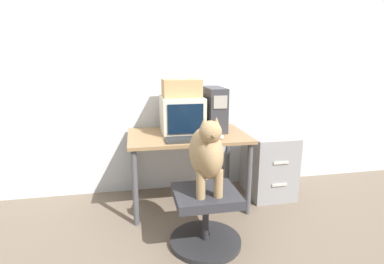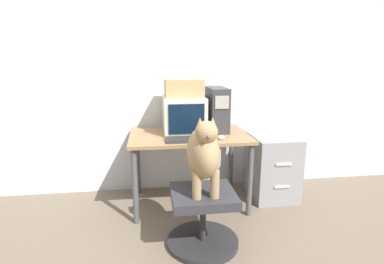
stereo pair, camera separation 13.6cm
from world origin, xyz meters
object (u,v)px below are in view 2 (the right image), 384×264
Objects in this scene: cardboard_box at (184,88)px; keyboard at (190,139)px; crt_monitor at (184,114)px; office_chair at (203,217)px; pc_tower at (217,109)px; dog at (203,152)px; filing_cabinet at (272,167)px.

keyboard is at bearing -88.00° from cardboard_box.
office_chair is (0.05, -0.82, -0.66)m from crt_monitor.
keyboard is (-0.32, -0.37, -0.20)m from pc_tower.
keyboard is 0.47m from dog.
cardboard_box reaches higher than crt_monitor.
crt_monitor reaches higher than dog.
keyboard is 0.65× the size of filing_cabinet.
pc_tower reaches higher than dog.
office_chair is at bearing -86.43° from cardboard_box.
pc_tower is 0.40m from cardboard_box.
pc_tower reaches higher than keyboard.
cardboard_box is at bearing -177.30° from pc_tower.
dog is 1.65× the size of cardboard_box.
crt_monitor is 0.26m from cardboard_box.
office_chair is 1.57× the size of cardboard_box.
cardboard_box reaches higher than pc_tower.
crt_monitor is 0.83× the size of office_chair.
dog is at bearing -86.43° from cardboard_box.
office_chair is 1.15m from filing_cabinet.
dog is at bearing -108.77° from pc_tower.
filing_cabinet is (0.87, 0.75, 0.10)m from office_chair.
dog is at bearing -85.26° from keyboard.
crt_monitor is 0.34m from pc_tower.
dog is at bearing -139.12° from filing_cabinet.
dog is 0.92m from cardboard_box.
crt_monitor reaches higher than office_chair.
crt_monitor is 0.71× the size of filing_cabinet.
crt_monitor is at bearing 175.69° from filing_cabinet.
crt_monitor is 1.10× the size of keyboard.
filing_cabinet is 1.24m from cardboard_box.
cardboard_box is at bearing 92.00° from keyboard.
dog is (0.04, -0.47, 0.03)m from keyboard.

